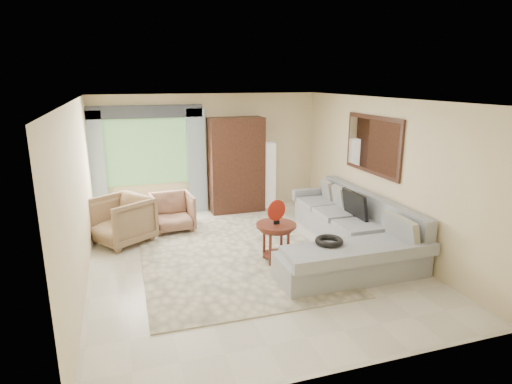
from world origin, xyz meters
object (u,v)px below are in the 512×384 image
object	(u,v)px
sectional_sofa	(349,235)
armchair_left	(121,220)
potted_plant	(104,214)
armoire	(236,165)
coffee_table	(276,242)
floor_lamp	(269,175)
armchair_right	(172,212)
tv_screen	(355,205)

from	to	relation	value
sectional_sofa	armchair_left	distance (m)	4.08
potted_plant	armchair_left	bearing A→B (deg)	-71.42
sectional_sofa	armoire	bearing A→B (deg)	113.06
coffee_table	armchair_left	distance (m)	2.89
armoire	sectional_sofa	bearing A→B (deg)	-66.94
sectional_sofa	potted_plant	xyz separation A→B (m)	(-4.07, 2.55, -0.00)
floor_lamp	sectional_sofa	bearing A→B (deg)	-81.67
armchair_right	tv_screen	bearing A→B (deg)	-33.44
sectional_sofa	coffee_table	size ratio (longest dim) A/B	5.30
armchair_left	floor_lamp	distance (m)	3.60
armchair_left	armoire	distance (m)	2.90
sectional_sofa	floor_lamp	bearing A→B (deg)	98.33
coffee_table	floor_lamp	bearing A→B (deg)	72.56
armoire	armchair_right	bearing A→B (deg)	-150.45
sectional_sofa	potted_plant	size ratio (longest dim) A/B	6.17
sectional_sofa	armchair_left	size ratio (longest dim) A/B	3.65
sectional_sofa	floor_lamp	xyz separation A→B (m)	(-0.43, 2.96, 0.47)
coffee_table	floor_lamp	world-z (taller)	floor_lamp
sectional_sofa	armoire	xyz separation A→B (m)	(-1.23, 2.90, 0.77)
potted_plant	floor_lamp	distance (m)	3.69
coffee_table	armoire	bearing A→B (deg)	87.19
tv_screen	armchair_right	bearing A→B (deg)	151.01
potted_plant	armoire	size ratio (longest dim) A/B	0.27
armchair_left	armoire	bearing A→B (deg)	83.73
armchair_left	armoire	xyz separation A→B (m)	(2.52, 1.30, 0.62)
coffee_table	floor_lamp	distance (m)	3.18
potted_plant	floor_lamp	world-z (taller)	floor_lamp
armoire	floor_lamp	distance (m)	0.86
coffee_table	potted_plant	world-z (taller)	coffee_table
armchair_right	armoire	size ratio (longest dim) A/B	0.38
armchair_left	potted_plant	world-z (taller)	armchair_left
armoire	floor_lamp	xyz separation A→B (m)	(0.80, 0.06, -0.30)
tv_screen	coffee_table	xyz separation A→B (m)	(-1.64, -0.37, -0.38)
floor_lamp	armchair_right	bearing A→B (deg)	-158.21
armchair_right	potted_plant	xyz separation A→B (m)	(-1.29, 0.54, -0.08)
sectional_sofa	potted_plant	bearing A→B (deg)	147.93
armoire	floor_lamp	bearing A→B (deg)	4.29
potted_plant	armoire	world-z (taller)	armoire
tv_screen	potted_plant	bearing A→B (deg)	152.82
armchair_left	armchair_right	xyz separation A→B (m)	(0.96, 0.42, -0.07)
sectional_sofa	coffee_table	xyz separation A→B (m)	(-1.38, -0.05, 0.06)
tv_screen	armoire	size ratio (longest dim) A/B	0.35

